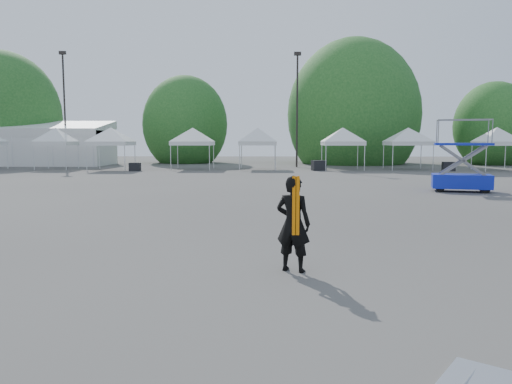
{
  "coord_description": "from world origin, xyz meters",
  "views": [
    {
      "loc": [
        0.54,
        -11.39,
        2.38
      ],
      "look_at": [
        0.28,
        -1.16,
        1.3
      ],
      "focal_mm": 35.0,
      "sensor_mm": 36.0,
      "label": 1
    }
  ],
  "objects": [
    {
      "name": "light_pole_east",
      "position": [
        3.0,
        32.0,
        5.52
      ],
      "size": [
        0.6,
        0.25,
        9.8
      ],
      "color": "black",
      "rests_on": "ground"
    },
    {
      "name": "light_pole_west",
      "position": [
        -18.0,
        34.0,
        5.77
      ],
      "size": [
        0.6,
        0.25,
        10.3
      ],
      "color": "black",
      "rests_on": "ground"
    },
    {
      "name": "tent_d",
      "position": [
        -5.53,
        28.64,
        3.06
      ],
      "size": [
        4.55,
        4.55,
        3.88
      ],
      "color": "silver",
      "rests_on": "ground"
    },
    {
      "name": "tent_g",
      "position": [
        11.63,
        28.7,
        3.06
      ],
      "size": [
        4.65,
        4.65,
        3.88
      ],
      "color": "silver",
      "rests_on": "ground"
    },
    {
      "name": "tree_mid_w",
      "position": [
        -8.0,
        40.0,
        3.93
      ],
      "size": [
        4.16,
        4.16,
        6.33
      ],
      "color": "#382314",
      "rests_on": "ground"
    },
    {
      "name": "tent_e",
      "position": [
        -0.3,
        28.61,
        3.06
      ],
      "size": [
        4.2,
        4.2,
        3.88
      ],
      "color": "silver",
      "rests_on": "ground"
    },
    {
      "name": "crate_west",
      "position": [
        -9.61,
        26.24,
        0.31
      ],
      "size": [
        0.82,
        0.64,
        0.63
      ],
      "primitive_type": "cube",
      "rotation": [
        0.0,
        0.0,
        0.02
      ],
      "color": "black",
      "rests_on": "ground"
    },
    {
      "name": "tent_b",
      "position": [
        -16.47,
        28.28,
        3.06
      ],
      "size": [
        3.85,
        3.85,
        3.88
      ],
      "color": "silver",
      "rests_on": "ground"
    },
    {
      "name": "ground",
      "position": [
        0.0,
        0.0,
        0.0
      ],
      "size": [
        120.0,
        120.0,
        0.0
      ],
      "primitive_type": "plane",
      "color": "#474442",
      "rests_on": "ground"
    },
    {
      "name": "crate_mid",
      "position": [
        4.43,
        27.17,
        0.39
      ],
      "size": [
        1.15,
        0.98,
        0.79
      ],
      "primitive_type": "cube",
      "rotation": [
        0.0,
        0.0,
        0.2
      ],
      "color": "black",
      "rests_on": "ground"
    },
    {
      "name": "tent_h",
      "position": [
        18.08,
        27.51,
        3.06
      ],
      "size": [
        4.02,
        4.02,
        3.88
      ],
      "color": "silver",
      "rests_on": "ground"
    },
    {
      "name": "marquee",
      "position": [
        -22.0,
        35.0,
        1.97
      ],
      "size": [
        15.0,
        6.25,
        4.23
      ],
      "color": "silver",
      "rests_on": "ground"
    },
    {
      "name": "tent_c",
      "position": [
        -11.71,
        27.32,
        3.06
      ],
      "size": [
        4.39,
        4.39,
        3.88
      ],
      "color": "silver",
      "rests_on": "ground"
    },
    {
      "name": "crate_east",
      "position": [
        14.31,
        27.01,
        0.34
      ],
      "size": [
        0.96,
        0.78,
        0.69
      ],
      "primitive_type": "cube",
      "rotation": [
        0.0,
        0.0,
        -0.11
      ],
      "color": "black",
      "rests_on": "ground"
    },
    {
      "name": "man",
      "position": [
        0.99,
        -2.53,
        0.87
      ],
      "size": [
        0.75,
        0.63,
        1.74
      ],
      "rotation": [
        0.0,
        0.0,
        2.75
      ],
      "color": "black",
      "rests_on": "ground"
    },
    {
      "name": "tree_far_e",
      "position": [
        22.0,
        37.0,
        3.63
      ],
      "size": [
        3.84,
        3.84,
        5.84
      ],
      "color": "#382314",
      "rests_on": "ground"
    },
    {
      "name": "scissor_lift",
      "position": [
        9.4,
        11.61,
        1.66
      ],
      "size": [
        2.79,
        1.88,
        3.29
      ],
      "rotation": [
        0.0,
        0.0,
        -0.26
      ],
      "color": "#0E2CB7",
      "rests_on": "ground"
    },
    {
      "name": "tree_mid_e",
      "position": [
        9.0,
        39.0,
        4.84
      ],
      "size": [
        5.12,
        5.12,
        7.79
      ],
      "color": "#382314",
      "rests_on": "ground"
    },
    {
      "name": "tent_f",
      "position": [
        6.41,
        28.36,
        3.06
      ],
      "size": [
        4.45,
        4.45,
        3.88
      ],
      "color": "silver",
      "rests_on": "ground"
    },
    {
      "name": "tree_far_w",
      "position": [
        -26.0,
        38.0,
        4.54
      ],
      "size": [
        4.8,
        4.8,
        7.3
      ],
      "color": "#382314",
      "rests_on": "ground"
    }
  ]
}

